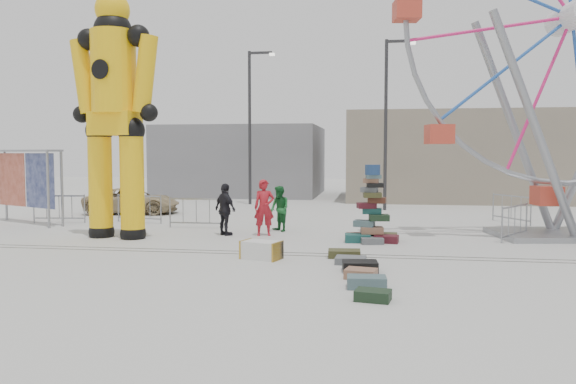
# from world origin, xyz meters

# --- Properties ---
(ground) EXTENTS (90.00, 90.00, 0.00)m
(ground) POSITION_xyz_m (0.00, 0.00, 0.00)
(ground) COLOR #9E9E99
(ground) RESTS_ON ground
(track_line_near) EXTENTS (40.00, 0.04, 0.01)m
(track_line_near) POSITION_xyz_m (0.00, 0.60, 0.00)
(track_line_near) COLOR #47443F
(track_line_near) RESTS_ON ground
(track_line_far) EXTENTS (40.00, 0.04, 0.01)m
(track_line_far) POSITION_xyz_m (0.00, 1.00, 0.00)
(track_line_far) COLOR #47443F
(track_line_far) RESTS_ON ground
(building_right) EXTENTS (12.00, 8.00, 5.00)m
(building_right) POSITION_xyz_m (7.00, 20.00, 2.50)
(building_right) COLOR gray
(building_right) RESTS_ON ground
(building_left) EXTENTS (10.00, 8.00, 4.40)m
(building_left) POSITION_xyz_m (-6.00, 22.00, 2.20)
(building_left) COLOR gray
(building_left) RESTS_ON ground
(lamp_post_right) EXTENTS (1.41, 0.25, 8.00)m
(lamp_post_right) POSITION_xyz_m (3.09, 13.00, 4.48)
(lamp_post_right) COLOR #2D2D30
(lamp_post_right) RESTS_ON ground
(lamp_post_left) EXTENTS (1.41, 0.25, 8.00)m
(lamp_post_left) POSITION_xyz_m (-3.91, 15.00, 4.48)
(lamp_post_left) COLOR #2D2D30
(lamp_post_left) RESTS_ON ground
(suitcase_tower) EXTENTS (1.65, 1.48, 2.36)m
(suitcase_tower) POSITION_xyz_m (2.42, 3.30, 0.66)
(suitcase_tower) COLOR #1A504D
(suitcase_tower) RESTS_ON ground
(crash_test_dummy) EXTENTS (3.17, 1.39, 7.95)m
(crash_test_dummy) POSITION_xyz_m (-5.65, 2.84, 4.19)
(crash_test_dummy) COLOR black
(crash_test_dummy) RESTS_ON ground
(ferris_wheel) EXTENTS (10.54, 3.28, 12.36)m
(ferris_wheel) POSITION_xyz_m (8.57, 5.11, 6.09)
(ferris_wheel) COLOR gray
(ferris_wheel) RESTS_ON ground
(banner_scaffold) EXTENTS (3.83, 2.24, 2.84)m
(banner_scaffold) POSITION_xyz_m (-10.69, 5.66, 2.13)
(banner_scaffold) COLOR gray
(banner_scaffold) RESTS_ON ground
(steamer_trunk) EXTENTS (1.11, 0.84, 0.46)m
(steamer_trunk) POSITION_xyz_m (-0.37, 0.00, 0.23)
(steamer_trunk) COLOR silver
(steamer_trunk) RESTS_ON ground
(row_case_0) EXTENTS (0.85, 0.56, 0.20)m
(row_case_0) POSITION_xyz_m (1.73, 0.52, 0.10)
(row_case_0) COLOR #404020
(row_case_0) RESTS_ON ground
(row_case_1) EXTENTS (0.77, 0.60, 0.17)m
(row_case_1) POSITION_xyz_m (1.92, -0.27, 0.08)
(row_case_1) COLOR slate
(row_case_1) RESTS_ON ground
(row_case_2) EXTENTS (0.85, 0.64, 0.24)m
(row_case_2) POSITION_xyz_m (2.18, -1.15, 0.12)
(row_case_2) COLOR black
(row_case_2) RESTS_ON ground
(row_case_3) EXTENTS (0.75, 0.62, 0.21)m
(row_case_3) POSITION_xyz_m (2.21, -1.88, 0.11)
(row_case_3) COLOR #94654B
(row_case_3) RESTS_ON ground
(row_case_4) EXTENTS (0.81, 0.52, 0.25)m
(row_case_4) POSITION_xyz_m (2.34, -2.73, 0.12)
(row_case_4) COLOR #4B666B
(row_case_4) RESTS_ON ground
(row_case_5) EXTENTS (0.71, 0.55, 0.20)m
(row_case_5) POSITION_xyz_m (2.47, -3.68, 0.10)
(row_case_5) COLOR #1A301C
(row_case_5) RESTS_ON ground
(barricade_dummy_a) EXTENTS (2.00, 0.35, 1.10)m
(barricade_dummy_a) POSITION_xyz_m (-9.62, 6.14, 0.55)
(barricade_dummy_a) COLOR gray
(barricade_dummy_a) RESTS_ON ground
(barricade_dummy_b) EXTENTS (1.97, 0.56, 1.10)m
(barricade_dummy_b) POSITION_xyz_m (-6.55, 6.64, 0.55)
(barricade_dummy_b) COLOR gray
(barricade_dummy_b) RESTS_ON ground
(barricade_dummy_c) EXTENTS (2.00, 0.13, 1.10)m
(barricade_dummy_c) POSITION_xyz_m (-3.88, 5.50, 0.55)
(barricade_dummy_c) COLOR gray
(barricade_dummy_c) RESTS_ON ground
(barricade_wheel_front) EXTENTS (1.20, 1.71, 1.10)m
(barricade_wheel_front) POSITION_xyz_m (6.85, 4.37, 0.55)
(barricade_wheel_front) COLOR gray
(barricade_wheel_front) RESTS_ON ground
(barricade_wheel_back) EXTENTS (1.08, 1.79, 1.10)m
(barricade_wheel_back) POSITION_xyz_m (7.75, 8.72, 0.55)
(barricade_wheel_back) COLOR gray
(barricade_wheel_back) RESTS_ON ground
(pedestrian_red) EXTENTS (0.77, 0.60, 1.85)m
(pedestrian_red) POSITION_xyz_m (-1.08, 4.04, 0.92)
(pedestrian_red) COLOR maroon
(pedestrian_red) RESTS_ON ground
(pedestrian_green) EXTENTS (0.96, 0.97, 1.58)m
(pedestrian_green) POSITION_xyz_m (-0.75, 5.09, 0.79)
(pedestrian_green) COLOR #18622A
(pedestrian_green) RESTS_ON ground
(pedestrian_black) EXTENTS (1.05, 0.96, 1.72)m
(pedestrian_black) POSITION_xyz_m (-2.36, 3.88, 0.86)
(pedestrian_black) COLOR black
(pedestrian_black) RESTS_ON ground
(parked_suv) EXTENTS (4.38, 2.52, 1.15)m
(parked_suv) POSITION_xyz_m (-8.22, 9.71, 0.58)
(parked_suv) COLOR tan
(parked_suv) RESTS_ON ground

